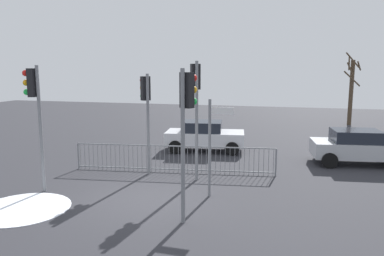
% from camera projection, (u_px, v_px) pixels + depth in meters
% --- Properties ---
extents(ground_plane, '(60.00, 60.00, 0.00)m').
position_uv_depth(ground_plane, '(145.00, 199.00, 11.48)').
color(ground_plane, '#2D2D33').
extents(traffic_light_mid_right, '(0.42, 0.51, 4.28)m').
position_uv_depth(traffic_light_mid_right, '(195.00, 94.00, 13.07)').
color(traffic_light_mid_right, slate).
rests_on(traffic_light_mid_right, ground).
extents(traffic_light_rear_right, '(0.40, 0.53, 4.03)m').
position_uv_depth(traffic_light_rear_right, '(187.00, 111.00, 9.36)').
color(traffic_light_rear_right, slate).
rests_on(traffic_light_rear_right, ground).
extents(traffic_light_foreground_left, '(0.48, 0.46, 3.83)m').
position_uv_depth(traffic_light_foreground_left, '(146.00, 101.00, 13.91)').
color(traffic_light_foreground_left, slate).
rests_on(traffic_light_foreground_left, ground).
extents(traffic_light_rear_left, '(0.57, 0.33, 4.12)m').
position_uv_depth(traffic_light_rear_left, '(35.00, 100.00, 11.74)').
color(traffic_light_rear_left, slate).
rests_on(traffic_light_rear_left, ground).
extents(direction_sign_post, '(0.79, 0.09, 3.10)m').
position_uv_depth(direction_sign_post, '(211.00, 143.00, 11.41)').
color(direction_sign_post, slate).
rests_on(direction_sign_post, ground).
extents(pedestrian_guard_railing, '(7.81, 1.07, 1.07)m').
position_uv_depth(pedestrian_guard_railing, '(174.00, 159.00, 14.34)').
color(pedestrian_guard_railing, slate).
rests_on(pedestrian_guard_railing, ground).
extents(car_white_mid, '(3.99, 2.34, 1.47)m').
position_uv_depth(car_white_mid, '(204.00, 135.00, 18.13)').
color(car_white_mid, silver).
rests_on(car_white_mid, ground).
extents(car_silver_far, '(3.97, 2.29, 1.47)m').
position_uv_depth(car_silver_far, '(358.00, 146.00, 15.57)').
color(car_silver_far, '#B2B5BA').
rests_on(car_silver_far, ground).
extents(bare_tree_left, '(1.26, 0.99, 5.17)m').
position_uv_depth(bare_tree_left, '(351.00, 89.00, 26.21)').
color(bare_tree_left, '#473828').
rests_on(bare_tree_left, ground).
extents(snow_patch_kerb, '(2.70, 2.70, 0.01)m').
position_uv_depth(snow_patch_kerb, '(23.00, 209.00, 10.66)').
color(snow_patch_kerb, white).
rests_on(snow_patch_kerb, ground).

